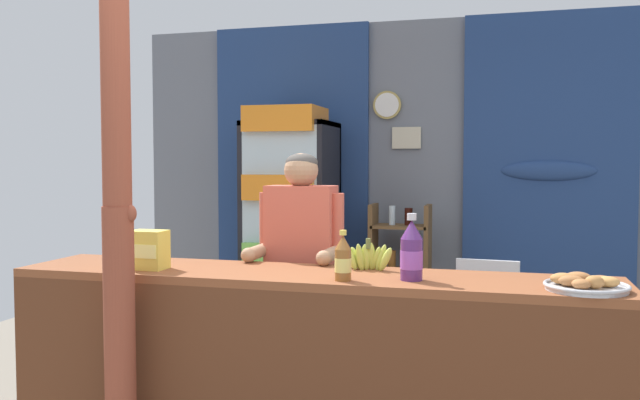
# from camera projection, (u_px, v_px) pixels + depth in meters

# --- Properties ---
(back_wall_curtained) EXTENTS (4.83, 0.22, 2.70)m
(back_wall_curtained) POSITION_uv_depth(u_px,v_px,m) (412.00, 179.00, 5.64)
(back_wall_curtained) COLOR slate
(back_wall_curtained) RESTS_ON ground
(stall_counter) EXTENTS (2.90, 0.55, 0.99)m
(stall_counter) POSITION_uv_depth(u_px,v_px,m) (301.00, 358.00, 3.11)
(stall_counter) COLOR brown
(stall_counter) RESTS_ON ground
(timber_post) EXTENTS (0.16, 0.14, 2.63)m
(timber_post) POSITION_uv_depth(u_px,v_px,m) (118.00, 218.00, 3.00)
(timber_post) COLOR brown
(timber_post) RESTS_ON ground
(drink_fridge) EXTENTS (0.69, 0.68, 1.95)m
(drink_fridge) POSITION_uv_depth(u_px,v_px,m) (290.00, 217.00, 5.41)
(drink_fridge) COLOR black
(drink_fridge) RESTS_ON ground
(bottle_shelf_rack) EXTENTS (0.48, 0.28, 1.18)m
(bottle_shelf_rack) POSITION_uv_depth(u_px,v_px,m) (400.00, 274.00, 5.35)
(bottle_shelf_rack) COLOR brown
(bottle_shelf_rack) RESTS_ON ground
(plastic_lawn_chair) EXTENTS (0.49, 0.49, 0.86)m
(plastic_lawn_chair) POSITION_uv_depth(u_px,v_px,m) (489.00, 310.00, 4.62)
(plastic_lawn_chair) COLOR silver
(plastic_lawn_chair) RESTS_ON ground
(shopkeeper) EXTENTS (0.49, 0.42, 1.57)m
(shopkeeper) POSITION_uv_depth(u_px,v_px,m) (301.00, 257.00, 3.72)
(shopkeeper) COLOR #28282D
(shopkeeper) RESTS_ON ground
(soda_bottle_grape_soda) EXTENTS (0.10, 0.10, 0.30)m
(soda_bottle_grape_soda) POSITION_uv_depth(u_px,v_px,m) (412.00, 252.00, 2.98)
(soda_bottle_grape_soda) COLOR #56286B
(soda_bottle_grape_soda) RESTS_ON stall_counter
(soda_bottle_iced_tea) EXTENTS (0.08, 0.08, 0.23)m
(soda_bottle_iced_tea) POSITION_uv_depth(u_px,v_px,m) (343.00, 259.00, 2.97)
(soda_bottle_iced_tea) COLOR brown
(soda_bottle_iced_tea) RESTS_ON stall_counter
(snack_box_instant_noodle) EXTENTS (0.18, 0.13, 0.19)m
(snack_box_instant_noodle) POSITION_uv_depth(u_px,v_px,m) (148.00, 250.00, 3.30)
(snack_box_instant_noodle) COLOR #EAD14C
(snack_box_instant_noodle) RESTS_ON stall_counter
(pastry_tray) EXTENTS (0.34, 0.34, 0.07)m
(pastry_tray) POSITION_uv_depth(u_px,v_px,m) (586.00, 284.00, 2.75)
(pastry_tray) COLOR #BCBCC1
(pastry_tray) RESTS_ON stall_counter
(banana_bunch) EXTENTS (0.27, 0.07, 0.16)m
(banana_bunch) POSITION_uv_depth(u_px,v_px,m) (368.00, 258.00, 3.27)
(banana_bunch) COLOR #B7C647
(banana_bunch) RESTS_ON stall_counter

